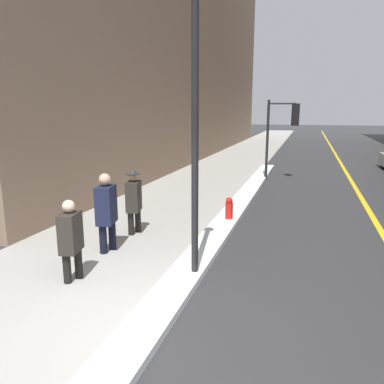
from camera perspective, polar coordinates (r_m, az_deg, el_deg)
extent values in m
plane|color=#2D2D30|center=(5.53, -8.80, -19.67)|extent=(160.00, 160.00, 0.00)
cube|color=#9E9B93|center=(19.85, 4.97, 3.79)|extent=(4.00, 80.00, 0.01)
cube|color=gold|center=(19.50, 22.48, 2.74)|extent=(0.16, 80.00, 0.00)
cube|color=white|center=(11.78, 7.15, -1.84)|extent=(0.62, 17.35, 0.12)
cube|color=#846B56|center=(26.51, -3.79, 24.95)|extent=(6.00, 36.00, 17.50)
cylinder|color=black|center=(6.23, 0.45, 7.29)|extent=(0.12, 0.12, 4.75)
cylinder|color=black|center=(16.26, 11.40, 7.67)|extent=(0.11, 0.11, 3.36)
cylinder|color=black|center=(16.27, 13.61, 12.97)|extent=(1.10, 0.26, 0.07)
cube|color=black|center=(16.33, 15.49, 11.29)|extent=(0.33, 0.25, 0.90)
sphere|color=red|center=(16.45, 15.49, 12.30)|extent=(0.19, 0.19, 0.19)
sphere|color=orange|center=(16.45, 15.43, 11.30)|extent=(0.19, 0.19, 0.19)
sphere|color=green|center=(16.46, 15.37, 10.30)|extent=(0.19, 0.19, 0.19)
cylinder|color=black|center=(6.97, -16.97, -9.53)|extent=(0.14, 0.14, 0.78)
cylinder|color=black|center=(6.83, -18.57, -10.09)|extent=(0.14, 0.14, 0.78)
cube|color=#2D2823|center=(6.73, -18.04, -5.88)|extent=(0.37, 0.52, 0.68)
sphere|color=beige|center=(6.61, -18.30, -2.05)|extent=(0.21, 0.21, 0.21)
cube|color=black|center=(7.07, -16.93, -6.18)|extent=(0.15, 0.24, 0.28)
cylinder|color=black|center=(8.15, -12.10, -5.61)|extent=(0.16, 0.16, 0.90)
cylinder|color=black|center=(7.97, -13.43, -6.10)|extent=(0.16, 0.16, 0.90)
cube|color=#191E38|center=(7.91, -12.95, -1.91)|extent=(0.43, 0.60, 0.79)
sphere|color=tan|center=(7.79, -13.14, 1.89)|extent=(0.24, 0.24, 0.24)
cylinder|color=black|center=(9.20, -8.25, -3.68)|extent=(0.14, 0.14, 0.82)
cylinder|color=black|center=(9.02, -9.31, -4.04)|extent=(0.14, 0.14, 0.82)
cube|color=#2D2823|center=(8.98, -8.88, -0.67)|extent=(0.39, 0.54, 0.71)
sphere|color=tan|center=(8.88, -8.99, 2.37)|extent=(0.22, 0.22, 0.22)
cylinder|color=#28282D|center=(8.87, -9.00, 2.76)|extent=(0.34, 0.34, 0.01)
cone|color=#28282D|center=(8.86, -9.01, 3.18)|extent=(0.21, 0.21, 0.13)
cube|color=black|center=(9.34, -8.36, -1.11)|extent=(0.15, 0.24, 0.28)
cylinder|color=black|center=(21.66, 27.27, 4.07)|extent=(0.24, 0.69, 0.68)
cylinder|color=red|center=(9.94, 5.66, -3.20)|extent=(0.20, 0.20, 0.55)
sphere|color=red|center=(9.85, 5.70, -1.32)|extent=(0.18, 0.18, 0.18)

